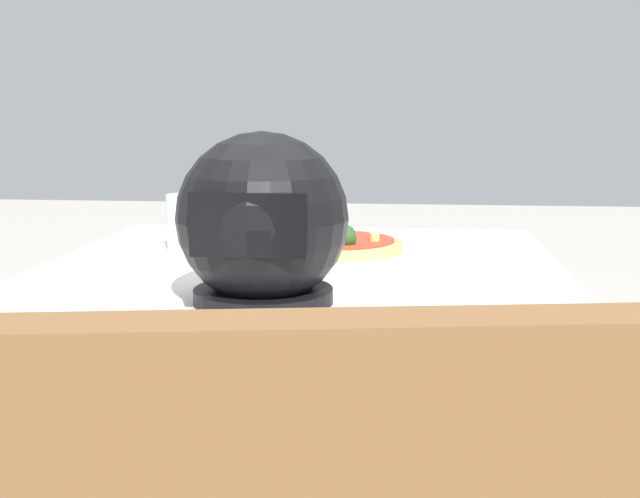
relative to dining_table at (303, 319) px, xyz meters
The scene contains 5 objects.
dining_table is the anchor object (origin of this frame).
pizza_plate 0.13m from the dining_table, 127.88° to the right, with size 0.28×0.28×0.01m, color white.
pizza 0.15m from the dining_table, 126.72° to the right, with size 0.23×0.23×0.06m.
motorcycle_helmet 0.35m from the dining_table, 86.05° to the left, with size 0.23×0.23×0.23m.
drinking_glass 0.30m from the dining_table, 25.69° to the right, with size 0.07×0.07×0.10m, color silver.
Camera 1 is at (-0.16, 1.33, 0.97)m, focal length 44.65 mm.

